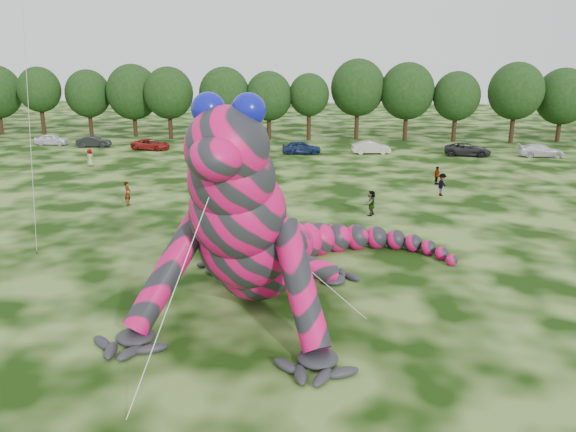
# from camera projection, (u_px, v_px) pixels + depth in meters

# --- Properties ---
(ground) EXTENTS (240.00, 240.00, 0.00)m
(ground) POSITION_uv_depth(u_px,v_px,m) (181.00, 369.00, 20.09)
(ground) COLOR #16330A
(ground) RESTS_ON ground
(inflatable_gecko) EXTENTS (18.56, 21.15, 9.59)m
(inflatable_gecko) POSITION_uv_depth(u_px,v_px,m) (264.00, 193.00, 25.53)
(inflatable_gecko) COLOR #D80D5B
(inflatable_gecko) RESTS_ON ground
(tree_3) EXTENTS (5.81, 5.23, 9.44)m
(tree_3) POSITION_uv_depth(u_px,v_px,m) (41.00, 102.00, 76.72)
(tree_3) COLOR black
(tree_3) RESTS_ON ground
(tree_4) EXTENTS (6.22, 5.60, 9.06)m
(tree_4) POSITION_uv_depth(u_px,v_px,m) (89.00, 103.00, 77.79)
(tree_4) COLOR black
(tree_4) RESTS_ON ground
(tree_5) EXTENTS (7.16, 6.44, 9.80)m
(tree_5) POSITION_uv_depth(u_px,v_px,m) (133.00, 101.00, 76.81)
(tree_5) COLOR black
(tree_5) RESTS_ON ground
(tree_6) EXTENTS (6.52, 5.86, 9.49)m
(tree_6) POSITION_uv_depth(u_px,v_px,m) (169.00, 103.00, 74.66)
(tree_6) COLOR black
(tree_6) RESTS_ON ground
(tree_7) EXTENTS (6.68, 6.01, 9.48)m
(tree_7) POSITION_uv_depth(u_px,v_px,m) (225.00, 103.00, 74.08)
(tree_7) COLOR black
(tree_7) RESTS_ON ground
(tree_8) EXTENTS (6.14, 5.53, 8.94)m
(tree_8) POSITION_uv_depth(u_px,v_px,m) (269.00, 106.00, 73.79)
(tree_8) COLOR black
(tree_8) RESTS_ON ground
(tree_9) EXTENTS (5.27, 4.74, 8.68)m
(tree_9) POSITION_uv_depth(u_px,v_px,m) (309.00, 107.00, 73.68)
(tree_9) COLOR black
(tree_9) RESTS_ON ground
(tree_10) EXTENTS (7.09, 6.38, 10.50)m
(tree_10) POSITION_uv_depth(u_px,v_px,m) (357.00, 99.00, 74.02)
(tree_10) COLOR black
(tree_10) RESTS_ON ground
(tree_11) EXTENTS (7.01, 6.31, 10.07)m
(tree_11) POSITION_uv_depth(u_px,v_px,m) (407.00, 102.00, 73.12)
(tree_11) COLOR black
(tree_11) RESTS_ON ground
(tree_12) EXTENTS (5.99, 5.39, 8.97)m
(tree_12) POSITION_uv_depth(u_px,v_px,m) (456.00, 107.00, 72.25)
(tree_12) COLOR black
(tree_12) RESTS_ON ground
(tree_13) EXTENTS (6.83, 6.15, 10.13)m
(tree_13) POSITION_uv_depth(u_px,v_px,m) (515.00, 103.00, 70.85)
(tree_13) COLOR black
(tree_13) RESTS_ON ground
(tree_14) EXTENTS (6.82, 6.14, 9.40)m
(tree_14) POSITION_uv_depth(u_px,v_px,m) (562.00, 105.00, 71.89)
(tree_14) COLOR black
(tree_14) RESTS_ON ground
(car_0) EXTENTS (4.14, 1.70, 1.40)m
(car_0) POSITION_uv_depth(u_px,v_px,m) (52.00, 139.00, 70.35)
(car_0) COLOR white
(car_0) RESTS_ON ground
(car_1) EXTENTS (4.21, 2.06, 1.33)m
(car_1) POSITION_uv_depth(u_px,v_px,m) (94.00, 142.00, 68.73)
(car_1) COLOR black
(car_1) RESTS_ON ground
(car_2) EXTENTS (4.93, 2.92, 1.29)m
(car_2) POSITION_uv_depth(u_px,v_px,m) (151.00, 144.00, 66.77)
(car_2) COLOR maroon
(car_2) RESTS_ON ground
(car_3) EXTENTS (4.52, 2.29, 1.26)m
(car_3) POSITION_uv_depth(u_px,v_px,m) (251.00, 144.00, 66.83)
(car_3) COLOR #A2A6AC
(car_3) RESTS_ON ground
(car_4) EXTENTS (4.68, 2.58, 1.51)m
(car_4) POSITION_uv_depth(u_px,v_px,m) (301.00, 147.00, 63.91)
(car_4) COLOR #16254E
(car_4) RESTS_ON ground
(car_5) EXTENTS (4.53, 2.16, 1.43)m
(car_5) POSITION_uv_depth(u_px,v_px,m) (371.00, 148.00, 64.01)
(car_5) COLOR beige
(car_5) RESTS_ON ground
(car_6) EXTENTS (5.37, 3.10, 1.41)m
(car_6) POSITION_uv_depth(u_px,v_px,m) (468.00, 149.00, 62.75)
(car_6) COLOR #242426
(car_6) RESTS_ON ground
(car_7) EXTENTS (4.90, 2.00, 1.42)m
(car_7) POSITION_uv_depth(u_px,v_px,m) (541.00, 151.00, 62.00)
(car_7) COLOR silver
(car_7) RESTS_ON ground
(spectator_3) EXTENTS (0.90, 0.96, 1.59)m
(spectator_3) POSITION_uv_depth(u_px,v_px,m) (437.00, 175.00, 48.69)
(spectator_3) COLOR gray
(spectator_3) RESTS_ON ground
(spectator_0) EXTENTS (0.48, 0.70, 1.84)m
(spectator_0) POSITION_uv_depth(u_px,v_px,m) (128.00, 194.00, 41.73)
(spectator_0) COLOR gray
(spectator_0) RESTS_ON ground
(spectator_2) EXTENTS (1.21, 1.35, 1.81)m
(spectator_2) POSITION_uv_depth(u_px,v_px,m) (442.00, 185.00, 44.68)
(spectator_2) COLOR gray
(spectator_2) RESTS_ON ground
(spectator_5) EXTENTS (1.05, 1.72, 1.77)m
(spectator_5) POSITION_uv_depth(u_px,v_px,m) (371.00, 203.00, 39.20)
(spectator_5) COLOR gray
(spectator_5) RESTS_ON ground
(spectator_4) EXTENTS (0.95, 0.72, 1.73)m
(spectator_4) POSITION_uv_depth(u_px,v_px,m) (90.00, 158.00, 56.79)
(spectator_4) COLOR gray
(spectator_4) RESTS_ON ground
(spectator_1) EXTENTS (0.99, 0.99, 1.62)m
(spectator_1) POSITION_uv_depth(u_px,v_px,m) (222.00, 183.00, 45.58)
(spectator_1) COLOR gray
(spectator_1) RESTS_ON ground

